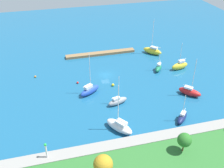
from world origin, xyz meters
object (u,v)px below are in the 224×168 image
(sailboat_blue_mid_basin, at_px, (90,90))
(sailboat_red_far_south, at_px, (190,92))
(mooring_buoy_yellow, at_px, (113,85))
(mooring_buoy_orange, at_px, (35,77))
(sailboat_white_inner_mooring, at_px, (119,126))
(sailboat_yellow_off_beacon, at_px, (180,66))
(harbor_beacon, at_px, (46,149))
(mooring_buoy_red, at_px, (78,83))
(sailboat_navy_far_north, at_px, (182,117))
(pier_dock, at_px, (101,53))
(sailboat_green_near_pier, at_px, (159,68))
(sailboat_yellow_center_basin, at_px, (152,51))
(park_tree_east, at_px, (103,164))
(sailboat_gray_by_breakwater, at_px, (118,101))
(park_tree_west, at_px, (184,140))

(sailboat_blue_mid_basin, xyz_separation_m, sailboat_red_far_south, (-27.31, 7.95, -0.11))
(mooring_buoy_yellow, distance_m, mooring_buoy_orange, 25.20)
(sailboat_red_far_south, distance_m, sailboat_white_inner_mooring, 25.25)
(sailboat_yellow_off_beacon, bearing_deg, sailboat_blue_mid_basin, 1.68)
(harbor_beacon, distance_m, sailboat_yellow_off_beacon, 53.91)
(mooring_buoy_red, bearing_deg, mooring_buoy_yellow, 157.48)
(sailboat_navy_far_north, bearing_deg, mooring_buoy_orange, -87.49)
(mooring_buoy_orange, bearing_deg, pier_dock, -155.12)
(sailboat_blue_mid_basin, height_order, sailboat_green_near_pier, sailboat_blue_mid_basin)
(pier_dock, height_order, sailboat_yellow_center_basin, sailboat_yellow_center_basin)
(sailboat_navy_far_north, height_order, sailboat_green_near_pier, sailboat_navy_far_north)
(pier_dock, relative_size, sailboat_red_far_south, 2.24)
(pier_dock, xyz_separation_m, sailboat_yellow_off_beacon, (-23.05, 17.76, 0.90))
(pier_dock, xyz_separation_m, mooring_buoy_yellow, (1.28, 22.36, -0.02))
(park_tree_east, distance_m, sailboat_green_near_pier, 48.25)
(pier_dock, relative_size, sailboat_green_near_pier, 3.51)
(harbor_beacon, xyz_separation_m, park_tree_east, (-9.85, 8.49, 2.06))
(mooring_buoy_yellow, bearing_deg, sailboat_red_far_south, 152.65)
(sailboat_yellow_off_beacon, bearing_deg, mooring_buoy_red, -9.86)
(sailboat_navy_far_north, distance_m, sailboat_gray_by_breakwater, 17.33)
(harbor_beacon, distance_m, park_tree_west, 28.30)
(sailboat_gray_by_breakwater, bearing_deg, sailboat_green_near_pier, 21.88)
(pier_dock, xyz_separation_m, sailboat_red_far_south, (-18.55, 32.62, 0.70))
(sailboat_yellow_off_beacon, height_order, mooring_buoy_yellow, sailboat_yellow_off_beacon)
(park_tree_west, height_order, sailboat_yellow_off_beacon, sailboat_yellow_off_beacon)
(sailboat_blue_mid_basin, bearing_deg, park_tree_west, -94.80)
(sailboat_blue_mid_basin, height_order, mooring_buoy_yellow, sailboat_blue_mid_basin)
(sailboat_yellow_center_basin, xyz_separation_m, mooring_buoy_yellow, (20.01, 18.06, -0.88))
(sailboat_navy_far_north, xyz_separation_m, sailboat_gray_by_breakwater, (13.64, -10.69, 0.12))
(park_tree_west, distance_m, mooring_buoy_red, 38.76)
(pier_dock, bearing_deg, sailboat_blue_mid_basin, 70.45)
(park_tree_east, distance_m, mooring_buoy_red, 38.03)
(sailboat_yellow_center_basin, xyz_separation_m, sailboat_blue_mid_basin, (27.50, 20.37, -0.05))
(sailboat_blue_mid_basin, distance_m, sailboat_navy_far_north, 26.64)
(sailboat_yellow_center_basin, height_order, sailboat_yellow_off_beacon, sailboat_yellow_center_basin)
(sailboat_gray_by_breakwater, height_order, mooring_buoy_red, sailboat_gray_by_breakwater)
(sailboat_navy_far_north, distance_m, mooring_buoy_yellow, 23.54)
(mooring_buoy_yellow, distance_m, mooring_buoy_red, 10.89)
(sailboat_gray_by_breakwater, bearing_deg, park_tree_east, -128.92)
(sailboat_red_far_south, distance_m, mooring_buoy_orange, 47.52)
(park_tree_east, distance_m, sailboat_navy_far_north, 27.34)
(mooring_buoy_yellow, relative_size, mooring_buoy_orange, 1.38)
(harbor_beacon, distance_m, sailboat_navy_far_north, 33.63)
(sailboat_red_far_south, height_order, sailboat_green_near_pier, sailboat_red_far_south)
(mooring_buoy_red, bearing_deg, sailboat_white_inner_mooring, 105.10)
(harbor_beacon, relative_size, sailboat_red_far_south, 0.32)
(sailboat_blue_mid_basin, bearing_deg, sailboat_navy_far_north, -73.74)
(mooring_buoy_orange, height_order, mooring_buoy_red, mooring_buoy_red)
(sailboat_green_near_pier, bearing_deg, park_tree_east, 2.11)
(mooring_buoy_red, bearing_deg, park_tree_west, 116.40)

